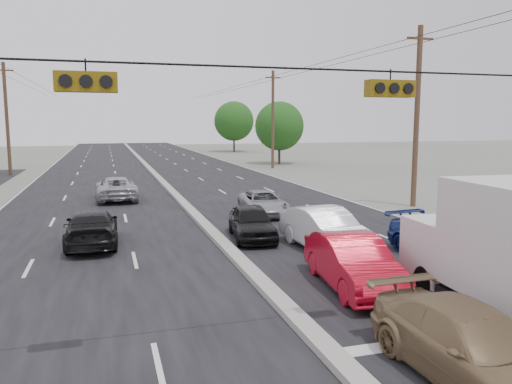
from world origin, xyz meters
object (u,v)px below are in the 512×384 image
red_sedan (353,263)px  queue_car_c (263,203)px  oncoming_near (92,228)px  oncoming_far (116,188)px  utility_pole_right_b (417,116)px  queue_car_b (325,230)px  utility_pole_right_c (273,119)px  tree_right_mid (279,126)px  queue_car_a (252,223)px  tree_right_far (234,121)px  tan_sedan (473,348)px  queue_car_d (447,240)px  utility_pole_left_c (7,118)px

red_sedan → queue_car_c: red_sedan is taller
oncoming_near → oncoming_far: oncoming_far is taller
utility_pole_right_b → queue_car_b: (-9.00, -7.67, -4.32)m
utility_pole_right_c → queue_car_c: utility_pole_right_c is taller
tree_right_mid → queue_car_a: size_ratio=1.76×
tree_right_far → tan_sedan: tree_right_far is taller
queue_car_d → oncoming_near: size_ratio=1.03×
utility_pole_right_b → queue_car_a: utility_pole_right_b is taller
utility_pole_right_b → queue_car_b: bearing=-139.6°
utility_pole_left_c → tree_right_mid: bearing=10.3°
queue_car_a → queue_car_c: queue_car_a is taller
tan_sedan → queue_car_b: size_ratio=1.00×
utility_pole_right_c → queue_car_b: size_ratio=2.10×
utility_pole_right_b → oncoming_near: (-17.34, -4.28, -4.42)m
utility_pole_right_c → tree_right_mid: bearing=63.4°
tree_right_far → queue_car_b: 64.04m
utility_pole_right_b → tree_right_mid: bearing=85.2°
oncoming_far → red_sedan: bearing=106.5°
utility_pole_left_c → oncoming_near: size_ratio=2.10×
tan_sedan → oncoming_near: 14.68m
queue_car_d → oncoming_near: 13.19m
oncoming_far → queue_car_d: bearing=120.3°
queue_car_d → oncoming_far: oncoming_far is taller
queue_car_b → tree_right_mid: bearing=67.7°
tree_right_mid → utility_pole_left_c: bearing=-169.7°
queue_car_b → utility_pole_right_c: bearing=69.3°
red_sedan → queue_car_c: (1.05, 11.80, -0.15)m
utility_pole_left_c → tree_right_far: (28.50, 30.00, -0.15)m
queue_car_a → queue_car_b: 3.33m
utility_pole_left_c → utility_pole_right_c: bearing=0.0°
queue_car_a → oncoming_far: bearing=119.2°
red_sedan → queue_car_d: 4.87m
utility_pole_left_c → tree_right_mid: utility_pole_left_c is taller
queue_car_b → queue_car_c: size_ratio=1.09×
tree_right_mid → queue_car_a: 37.81m
queue_car_c → oncoming_near: oncoming_near is taller
tan_sedan → oncoming_far: bearing=101.3°
tree_right_far → queue_car_c: 56.59m
queue_car_b → oncoming_far: queue_car_b is taller
utility_pole_right_b → oncoming_far: bearing=155.6°
queue_car_c → utility_pole_left_c: bearing=127.2°
utility_pole_right_c → tree_right_far: 30.20m
utility_pole_right_b → oncoming_near: bearing=-166.1°
red_sedan → queue_car_d: size_ratio=0.94×
queue_car_c → queue_car_a: bearing=-107.9°
red_sedan → queue_car_d: red_sedan is taller
tree_right_mid → tan_sedan: size_ratio=1.50×
tree_right_mid → tan_sedan: 49.13m
queue_car_c → oncoming_near: 9.37m
red_sedan → queue_car_d: (4.55, 1.74, -0.05)m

